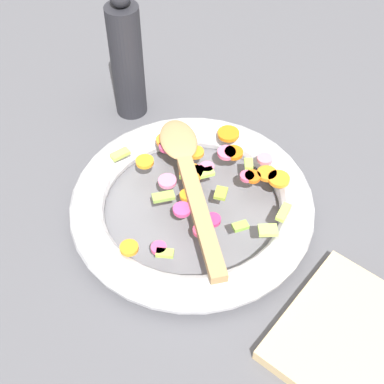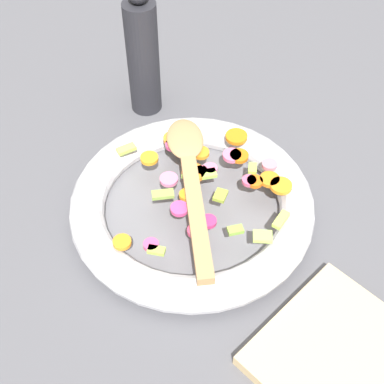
{
  "view_description": "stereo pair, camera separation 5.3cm",
  "coord_description": "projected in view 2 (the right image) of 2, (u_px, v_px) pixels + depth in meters",
  "views": [
    {
      "loc": [
        -0.32,
        0.39,
        0.62
      ],
      "look_at": [
        0.0,
        0.0,
        0.05
      ],
      "focal_mm": 50.0,
      "sensor_mm": 36.0,
      "label": 1
    },
    {
      "loc": [
        -0.36,
        0.35,
        0.62
      ],
      "look_at": [
        0.0,
        0.0,
        0.05
      ],
      "focal_mm": 50.0,
      "sensor_mm": 36.0,
      "label": 2
    }
  ],
  "objects": [
    {
      "name": "chopped_vegetables",
      "position": [
        208.0,
        177.0,
        0.78
      ],
      "size": [
        0.28,
        0.3,
        0.01
      ],
      "color": "orange",
      "rests_on": "skillet"
    },
    {
      "name": "ground_plane",
      "position": [
        192.0,
        214.0,
        0.8
      ],
      "size": [
        4.0,
        4.0,
        0.0
      ],
      "primitive_type": "plane",
      "color": "#4C4C51"
    },
    {
      "name": "wooden_spoon",
      "position": [
        190.0,
        173.0,
        0.77
      ],
      "size": [
        0.26,
        0.22,
        0.01
      ],
      "color": "#A87F51",
      "rests_on": "chopped_vegetables"
    },
    {
      "name": "pepper_mill",
      "position": [
        143.0,
        56.0,
        0.88
      ],
      "size": [
        0.05,
        0.05,
        0.23
      ],
      "color": "#232328",
      "rests_on": "ground_plane"
    },
    {
      "name": "skillet",
      "position": [
        192.0,
        205.0,
        0.78
      ],
      "size": [
        0.36,
        0.36,
        0.05
      ],
      "color": "slate",
      "rests_on": "ground_plane"
    }
  ]
}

